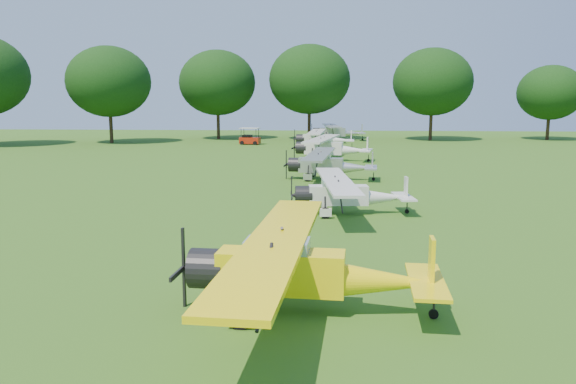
# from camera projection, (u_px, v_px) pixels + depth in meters

# --- Properties ---
(ground) EXTENTS (160.00, 160.00, 0.00)m
(ground) POSITION_uv_depth(u_px,v_px,m) (315.00, 242.00, 21.51)
(ground) COLOR #215314
(ground) RESTS_ON ground
(tree_belt) EXTENTS (137.36, 130.27, 14.52)m
(tree_belt) POSITION_uv_depth(u_px,v_px,m) (416.00, 25.00, 20.12)
(tree_belt) COLOR #301E12
(tree_belt) RESTS_ON ground
(aircraft_2) EXTENTS (6.75, 10.76, 2.12)m
(aircraft_2) POSITION_uv_depth(u_px,v_px,m) (301.00, 265.00, 14.19)
(aircraft_2) COLOR yellow
(aircraft_2) RESTS_ON ground
(aircraft_3) EXTENTS (5.85, 9.31, 1.83)m
(aircraft_3) POSITION_uv_depth(u_px,v_px,m) (347.00, 192.00, 26.63)
(aircraft_3) COLOR silver
(aircraft_3) RESTS_ON ground
(aircraft_4) EXTENTS (6.31, 10.04, 1.97)m
(aircraft_4) POSITION_uv_depth(u_px,v_px,m) (328.00, 163.00, 38.16)
(aircraft_4) COLOR #BDBDC1
(aircraft_4) RESTS_ON ground
(aircraft_5) EXTENTS (7.14, 11.31, 2.22)m
(aircraft_5) POSITION_uv_depth(u_px,v_px,m) (329.00, 146.00, 50.09)
(aircraft_5) COLOR silver
(aircraft_5) RESTS_ON ground
(aircraft_6) EXTENTS (6.77, 10.78, 2.12)m
(aircraft_6) POSITION_uv_depth(u_px,v_px,m) (322.00, 138.00, 62.61)
(aircraft_6) COLOR silver
(aircraft_6) RESTS_ON ground
(aircraft_7) EXTENTS (7.23, 11.52, 2.26)m
(aircraft_7) POSITION_uv_depth(u_px,v_px,m) (336.00, 131.00, 74.93)
(aircraft_7) COLOR #BDBDC1
(aircraft_7) RESTS_ON ground
(golf_cart) EXTENTS (2.57, 1.79, 2.04)m
(golf_cart) POSITION_uv_depth(u_px,v_px,m) (249.00, 139.00, 68.56)
(golf_cart) COLOR #A5200B
(golf_cart) RESTS_ON ground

